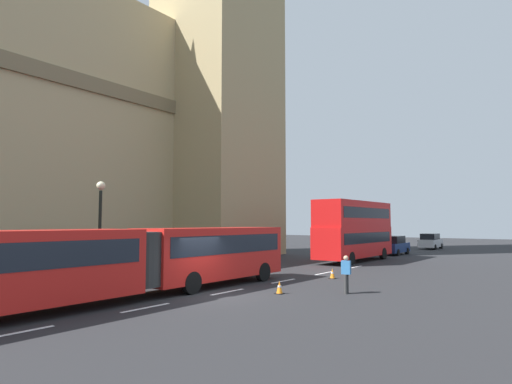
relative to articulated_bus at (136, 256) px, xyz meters
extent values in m
plane|color=#262628|center=(2.55, -1.99, -1.75)|extent=(160.00, 160.00, 0.00)
cube|color=silver|center=(-5.61, -1.99, -1.74)|extent=(2.20, 0.16, 0.01)
cube|color=silver|center=(-1.01, -1.99, -1.74)|extent=(2.20, 0.16, 0.01)
cube|color=silver|center=(3.59, -1.99, -1.74)|extent=(2.20, 0.16, 0.01)
cube|color=silver|center=(8.19, -1.99, -1.74)|extent=(2.20, 0.16, 0.01)
cube|color=silver|center=(12.79, -1.99, -1.74)|extent=(2.20, 0.16, 0.01)
cube|color=silver|center=(17.39, -1.99, -1.74)|extent=(2.20, 0.16, 0.01)
cube|color=red|center=(4.75, 0.01, -0.10)|extent=(8.61, 2.50, 2.50)
cube|color=#1E232D|center=(4.75, 0.01, 0.35)|extent=(7.92, 2.54, 0.90)
cube|color=red|center=(-4.76, 0.01, -0.10)|extent=(8.61, 2.50, 2.50)
cube|color=#1E232D|center=(-4.76, 0.01, 0.35)|extent=(7.92, 2.54, 0.90)
cylinder|color=#2D2D2D|center=(0.00, 0.01, -0.10)|extent=(2.38, 2.38, 2.25)
cylinder|color=black|center=(7.50, -1.12, -1.25)|extent=(1.00, 0.30, 1.00)
cylinder|color=black|center=(2.17, -1.12, -1.25)|extent=(1.00, 0.30, 1.00)
cube|color=red|center=(21.78, 0.01, -0.15)|extent=(10.15, 2.50, 2.40)
cube|color=black|center=(21.78, 0.01, 0.20)|extent=(9.14, 2.54, 0.84)
cube|color=red|center=(21.78, 0.01, 2.10)|extent=(9.95, 2.50, 2.10)
cube|color=black|center=(21.78, 0.01, 2.20)|extent=(9.14, 2.54, 0.84)
cylinder|color=black|center=(25.03, -1.12, -1.25)|extent=(1.00, 0.30, 1.00)
cylinder|color=black|center=(18.54, -1.12, -1.25)|extent=(1.00, 0.30, 1.00)
cube|color=navy|center=(31.01, 0.04, -1.05)|extent=(4.40, 1.80, 0.90)
cube|color=black|center=(30.81, 0.04, -0.25)|extent=(2.46, 1.66, 0.70)
cylinder|color=black|center=(32.42, -0.77, -1.43)|extent=(0.64, 0.30, 0.64)
cylinder|color=black|center=(29.60, -0.77, -1.43)|extent=(0.64, 0.30, 0.64)
cube|color=#B7B7BC|center=(42.70, -0.29, -1.05)|extent=(4.40, 1.80, 0.90)
cube|color=black|center=(42.50, -0.29, -0.25)|extent=(2.46, 1.66, 0.70)
cylinder|color=black|center=(44.10, -1.10, -1.43)|extent=(0.64, 0.30, 0.64)
cylinder|color=black|center=(41.29, -1.10, -1.43)|extent=(0.64, 0.30, 0.64)
cube|color=black|center=(4.61, -4.17, -1.73)|extent=(0.36, 0.36, 0.03)
cone|color=orange|center=(4.61, -4.17, -1.44)|extent=(0.28, 0.28, 0.55)
cylinder|color=white|center=(4.61, -4.17, -1.41)|extent=(0.17, 0.17, 0.08)
cube|color=black|center=(10.75, -3.62, -1.73)|extent=(0.36, 0.36, 0.03)
cone|color=orange|center=(10.75, -3.62, -1.44)|extent=(0.28, 0.28, 0.55)
cylinder|color=white|center=(10.75, -3.62, -1.41)|extent=(0.17, 0.17, 0.08)
cylinder|color=black|center=(1.16, 4.51, -1.60)|extent=(0.32, 0.32, 0.30)
cylinder|color=black|center=(1.16, 4.51, 0.65)|extent=(0.16, 0.16, 4.80)
sphere|color=beige|center=(1.16, 4.51, 3.30)|extent=(0.44, 0.44, 0.44)
cylinder|color=#333333|center=(6.36, -6.53, -1.32)|extent=(0.16, 0.16, 0.86)
cylinder|color=#333333|center=(6.56, -6.49, -1.32)|extent=(0.16, 0.16, 0.86)
cube|color=#3372B2|center=(6.46, -6.51, -0.59)|extent=(0.31, 0.44, 0.60)
sphere|color=tan|center=(6.46, -6.51, -0.17)|extent=(0.22, 0.22, 0.22)
camera|label=1|loc=(-11.42, -15.07, 1.41)|focal=30.14mm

